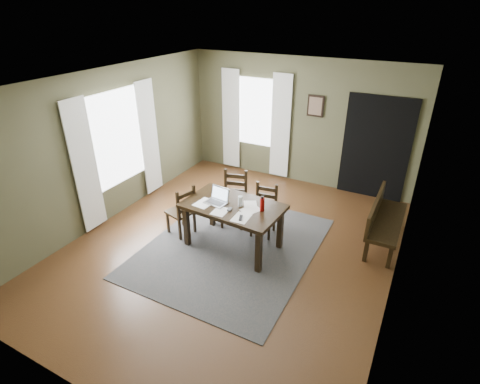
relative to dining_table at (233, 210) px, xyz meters
The scene contains 26 objects.
ground 0.70m from the dining_table, 101.64° to the right, with size 5.00×6.00×0.01m.
room_shell 1.11m from the dining_table, 101.64° to the right, with size 5.02×6.02×2.71m.
rug 0.69m from the dining_table, 101.64° to the right, with size 2.60×3.20×0.01m.
dining_table is the anchor object (origin of this frame).
chair_end 0.99m from the dining_table, behind, with size 0.50×0.50×0.93m.
chair_back_left 0.77m from the dining_table, 117.04° to the left, with size 0.54×0.54×1.00m.
chair_back_right 0.72m from the dining_table, 65.84° to the left, with size 0.44×0.44×0.90m.
bench 2.48m from the dining_table, 30.06° to the left, with size 0.47×1.46×0.83m.
laptop 0.31m from the dining_table, behind, with size 0.38×0.31×0.24m.
computer_mouse 0.21m from the dining_table, 77.35° to the right, with size 0.05×0.09×0.03m, color #3F3F42.
tv_remote 0.44m from the dining_table, 45.88° to the right, with size 0.04×0.16×0.02m, color black.
drinking_glass 0.22m from the dining_table, 11.89° to the left, with size 0.08×0.08×0.17m, color silver.
water_bottle 0.53m from the dining_table, ahead, with size 0.08×0.08×0.25m.
paper_a 0.47m from the dining_table, 158.75° to the right, with size 0.25×0.33×0.00m, color white.
paper_b 0.43m from the dining_table, 44.12° to the right, with size 0.24×0.31×0.00m, color white.
paper_c 0.29m from the dining_table, 27.50° to the left, with size 0.21×0.27×0.00m, color white.
paper_d 0.34m from the dining_table, ahead, with size 0.23×0.30×0.00m, color white.
paper_e 0.30m from the dining_table, 104.66° to the right, with size 0.22×0.29×0.00m, color white.
window_left 2.60m from the dining_table, behind, with size 0.01×1.30×1.70m.
window_back 3.19m from the dining_table, 109.01° to the left, with size 1.00×0.01×1.50m.
curtain_left_near 2.59m from the dining_table, 164.88° to the right, with size 0.03×0.48×2.30m.
curtain_left_far 2.68m from the dining_table, 158.22° to the left, with size 0.03×0.48×2.30m.
curtain_back_left 3.36m from the dining_table, 119.33° to the left, with size 0.44×0.03×2.30m.
curtain_back_right 2.97m from the dining_table, 97.64° to the left, with size 0.44×0.03×2.30m.
framed_picture 3.13m from the dining_table, 83.34° to the left, with size 0.34×0.03×0.44m.
doorway_back 3.38m from the dining_table, 60.73° to the left, with size 1.30×0.03×2.10m.
Camera 1 is at (2.51, -4.49, 3.69)m, focal length 28.00 mm.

